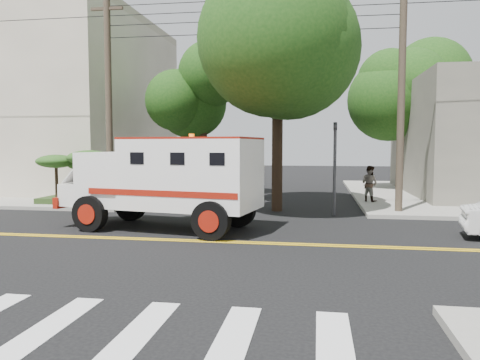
# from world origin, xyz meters

# --- Properties ---
(ground) EXTENTS (100.00, 100.00, 0.00)m
(ground) POSITION_xyz_m (0.00, 0.00, 0.00)
(ground) COLOR black
(ground) RESTS_ON ground
(sidewalk_nw) EXTENTS (17.00, 17.00, 0.15)m
(sidewalk_nw) POSITION_xyz_m (-13.50, 13.50, 0.07)
(sidewalk_nw) COLOR gray
(sidewalk_nw) RESTS_ON ground
(building_left) EXTENTS (16.00, 14.00, 10.00)m
(building_left) POSITION_xyz_m (-15.50, 15.00, 5.15)
(building_left) COLOR #AFA690
(building_left) RESTS_ON sidewalk_nw
(utility_pole_left) EXTENTS (0.28, 0.28, 9.00)m
(utility_pole_left) POSITION_xyz_m (-5.60, 6.00, 4.50)
(utility_pole_left) COLOR #382D23
(utility_pole_left) RESTS_ON ground
(utility_pole_right) EXTENTS (0.28, 0.28, 9.00)m
(utility_pole_right) POSITION_xyz_m (6.30, 6.20, 4.50)
(utility_pole_right) COLOR #382D23
(utility_pole_right) RESTS_ON ground
(tree_main) EXTENTS (6.08, 5.70, 9.85)m
(tree_main) POSITION_xyz_m (1.94, 6.21, 7.20)
(tree_main) COLOR black
(tree_main) RESTS_ON ground
(tree_left) EXTENTS (4.48, 4.20, 7.70)m
(tree_left) POSITION_xyz_m (-2.68, 11.79, 5.73)
(tree_left) COLOR black
(tree_left) RESTS_ON ground
(tree_right) EXTENTS (4.80, 4.50, 8.20)m
(tree_right) POSITION_xyz_m (8.84, 15.77, 6.09)
(tree_right) COLOR black
(tree_right) RESTS_ON ground
(traffic_signal) EXTENTS (0.15, 0.18, 3.60)m
(traffic_signal) POSITION_xyz_m (3.80, 5.60, 2.23)
(traffic_signal) COLOR #3F3F42
(traffic_signal) RESTS_ON ground
(accessibility_sign) EXTENTS (0.45, 0.10, 2.02)m
(accessibility_sign) POSITION_xyz_m (-6.20, 6.17, 1.37)
(accessibility_sign) COLOR #3F3F42
(accessibility_sign) RESTS_ON ground
(palm_planter) EXTENTS (3.52, 2.63, 2.36)m
(palm_planter) POSITION_xyz_m (-7.44, 6.62, 1.65)
(palm_planter) COLOR #1E3314
(palm_planter) RESTS_ON sidewalk_nw
(armored_truck) EXTENTS (6.82, 3.53, 2.96)m
(armored_truck) POSITION_xyz_m (-1.59, 1.65, 1.69)
(armored_truck) COLOR white
(armored_truck) RESTS_ON ground
(pedestrian_a) EXTENTS (0.62, 0.42, 1.65)m
(pedestrian_a) POSITION_xyz_m (8.35, 8.46, 0.98)
(pedestrian_a) COLOR gray
(pedestrian_a) RESTS_ON sidewalk_ne
(pedestrian_b) EXTENTS (1.01, 1.00, 1.64)m
(pedestrian_b) POSITION_xyz_m (5.50, 9.19, 0.97)
(pedestrian_b) COLOR gray
(pedestrian_b) RESTS_ON sidewalk_ne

